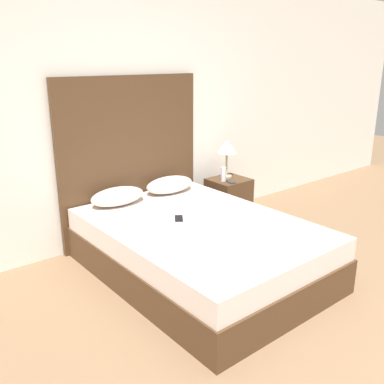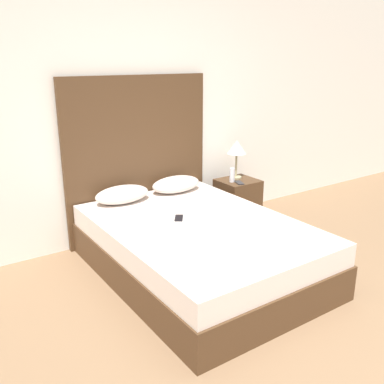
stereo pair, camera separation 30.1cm
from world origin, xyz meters
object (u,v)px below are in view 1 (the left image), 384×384
object	(u,v)px
bed	(200,248)
phone_on_nightstand	(231,182)
table_lamp	(227,148)
phone_on_bed	(179,218)
nightstand	(228,200)

from	to	relation	value
bed	phone_on_nightstand	world-z (taller)	phone_on_nightstand
phone_on_nightstand	table_lamp	bearing A→B (deg)	60.33
phone_on_bed	nightstand	size ratio (longest dim) A/B	0.32
nightstand	bed	bearing A→B (deg)	-144.71
table_lamp	nightstand	bearing A→B (deg)	-111.64
nightstand	phone_on_nightstand	world-z (taller)	phone_on_nightstand
bed	table_lamp	size ratio (longest dim) A/B	4.82
table_lamp	phone_on_nightstand	bearing A→B (deg)	-119.67
nightstand	table_lamp	bearing A→B (deg)	68.36
bed	phone_on_nightstand	xyz separation A→B (m)	(1.03, 0.68, 0.27)
table_lamp	phone_on_bed	bearing A→B (deg)	-150.96
bed	nightstand	xyz separation A→B (m)	(1.10, 0.78, 0.01)
table_lamp	phone_on_nightstand	distance (m)	0.40
table_lamp	phone_on_nightstand	xyz separation A→B (m)	(-0.10, -0.18, -0.34)
nightstand	phone_on_nightstand	distance (m)	0.29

